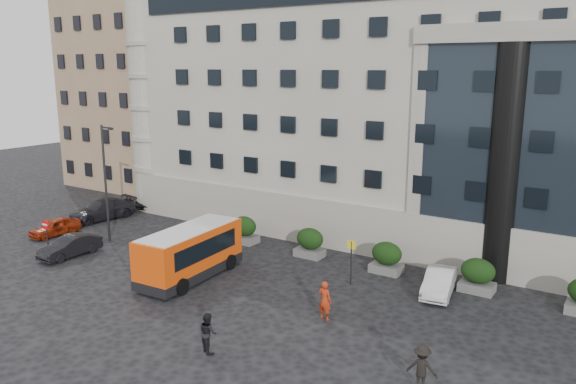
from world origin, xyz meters
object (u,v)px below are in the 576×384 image
object	(u,v)px
white_taxi	(439,282)
pedestrian_c	(422,368)
hedge_b	(310,242)
parked_car_c	(102,210)
parked_car_b	(70,246)
pedestrian_a	(325,300)
hedge_a	(244,229)
pedestrian_b	(208,332)
no_entry_sign	(46,230)
street_lamp	(106,179)
parked_car_a	(55,227)
minibus	(190,251)
parked_car_d	(157,199)
hedge_d	(478,275)
bus_stop_sign	(351,255)
hedge_c	(387,257)
red_truck	(210,190)

from	to	relation	value
white_taxi	pedestrian_c	xyz separation A→B (m)	(2.37, -9.22, 0.23)
hedge_b	parked_car_c	distance (m)	18.25
hedge_b	parked_car_b	distance (m)	15.16
hedge_b	pedestrian_a	distance (m)	9.04
hedge_a	pedestrian_b	xyz separation A→B (m)	(7.84, -12.75, -0.06)
hedge_b	no_entry_sign	size ratio (longest dim) A/B	0.79
no_entry_sign	white_taxi	distance (m)	24.20
pedestrian_b	pedestrian_c	distance (m)	8.80
no_entry_sign	parked_car_c	world-z (taller)	no_entry_sign
street_lamp	parked_car_c	size ratio (longest dim) A/B	1.50
parked_car_a	white_taxi	bearing A→B (deg)	13.89
hedge_a	minibus	world-z (taller)	minibus
parked_car_d	parked_car_b	bearing A→B (deg)	-75.32
hedge_a	pedestrian_c	xyz separation A→B (m)	(16.37, -10.61, -0.03)
hedge_b	minibus	xyz separation A→B (m)	(-3.81, -6.82, 0.66)
pedestrian_c	parked_car_c	bearing A→B (deg)	-25.14
parked_car_d	pedestrian_a	bearing A→B (deg)	-33.47
hedge_a	street_lamp	distance (m)	9.89
minibus	pedestrian_a	world-z (taller)	minibus
hedge_d	pedestrian_a	size ratio (longest dim) A/B	0.96
minibus	parked_car_d	size ratio (longest dim) A/B	1.58
minibus	parked_car_a	distance (m)	13.79
parked_car_a	pedestrian_a	size ratio (longest dim) A/B	1.88
bus_stop_sign	white_taxi	xyz separation A→B (m)	(4.50, 1.41, -1.07)
no_entry_sign	pedestrian_b	bearing A→B (deg)	-13.06
pedestrian_a	bus_stop_sign	bearing A→B (deg)	-72.98
parked_car_a	parked_car_d	bearing A→B (deg)	94.20
parked_car_c	parked_car_d	world-z (taller)	parked_car_c
white_taxi	pedestrian_c	world-z (taller)	pedestrian_c
parked_car_d	hedge_c	bearing A→B (deg)	-16.91
bus_stop_sign	hedge_b	bearing A→B (deg)	146.93
hedge_b	parked_car_b	xyz separation A→B (m)	(-12.70, -8.28, -0.27)
bus_stop_sign	parked_car_c	size ratio (longest dim) A/B	0.47
bus_stop_sign	red_truck	distance (m)	20.32
parked_car_b	parked_car_c	distance (m)	8.84
hedge_c	parked_car_d	size ratio (longest dim) A/B	0.41
minibus	parked_car_b	bearing A→B (deg)	-174.20
no_entry_sign	pedestrian_c	size ratio (longest dim) A/B	1.30
hedge_d	pedestrian_c	xyz separation A→B (m)	(0.77, -10.61, -0.03)
street_lamp	red_truck	bearing A→B (deg)	93.25
hedge_b	minibus	world-z (taller)	minibus
hedge_a	hedge_b	xyz separation A→B (m)	(5.20, 0.00, 0.00)
white_taxi	minibus	bearing A→B (deg)	-166.10
hedge_b	hedge_d	world-z (taller)	same
no_entry_sign	parked_car_c	bearing A→B (deg)	118.13
red_truck	parked_car_a	distance (m)	13.05
parked_car_b	pedestrian_c	bearing A→B (deg)	-4.44
parked_car_b	pedestrian_b	size ratio (longest dim) A/B	2.30
hedge_c	parked_car_d	bearing A→B (deg)	170.14
street_lamp	pedestrian_b	world-z (taller)	street_lamp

